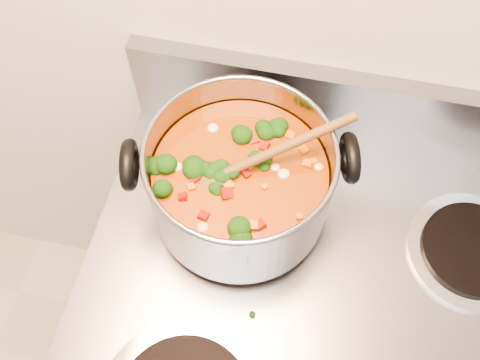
# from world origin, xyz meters

# --- Properties ---
(stockpot) EXTENTS (0.34, 0.27, 0.16)m
(stockpot) POSITION_xyz_m (-0.20, 1.32, 1.01)
(stockpot) COLOR gray
(stockpot) RESTS_ON electric_range
(wooden_spoon) EXTENTS (0.23, 0.15, 0.09)m
(wooden_spoon) POSITION_xyz_m (-0.19, 1.32, 1.05)
(wooden_spoon) COLOR brown
(wooden_spoon) RESTS_ON stockpot
(cooktop_crumbs) EXTENTS (0.04, 0.17, 0.01)m
(cooktop_crumbs) POSITION_xyz_m (-0.36, 1.26, 0.92)
(cooktop_crumbs) COLOR black
(cooktop_crumbs) RESTS_ON electric_range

